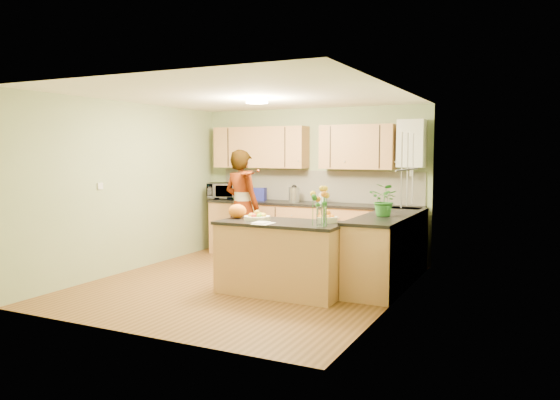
% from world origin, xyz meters
% --- Properties ---
extents(floor, '(4.50, 4.50, 0.00)m').
position_xyz_m(floor, '(0.00, 0.00, 0.00)').
color(floor, '#583819').
rests_on(floor, ground).
extents(ceiling, '(4.00, 4.50, 0.02)m').
position_xyz_m(ceiling, '(0.00, 0.00, 2.50)').
color(ceiling, white).
rests_on(ceiling, wall_back).
extents(wall_back, '(4.00, 0.02, 2.50)m').
position_xyz_m(wall_back, '(0.00, 2.25, 1.25)').
color(wall_back, gray).
rests_on(wall_back, floor).
extents(wall_front, '(4.00, 0.02, 2.50)m').
position_xyz_m(wall_front, '(0.00, -2.25, 1.25)').
color(wall_front, gray).
rests_on(wall_front, floor).
extents(wall_left, '(0.02, 4.50, 2.50)m').
position_xyz_m(wall_left, '(-2.00, 0.00, 1.25)').
color(wall_left, gray).
rests_on(wall_left, floor).
extents(wall_right, '(0.02, 4.50, 2.50)m').
position_xyz_m(wall_right, '(2.00, 0.00, 1.25)').
color(wall_right, gray).
rests_on(wall_right, floor).
extents(back_counter, '(3.64, 0.62, 0.94)m').
position_xyz_m(back_counter, '(0.10, 1.95, 0.47)').
color(back_counter, '#A47741').
rests_on(back_counter, floor).
extents(right_counter, '(0.62, 2.24, 0.94)m').
position_xyz_m(right_counter, '(1.70, 0.85, 0.47)').
color(right_counter, '#A47741').
rests_on(right_counter, floor).
extents(splashback, '(3.60, 0.02, 0.52)m').
position_xyz_m(splashback, '(0.10, 2.23, 1.20)').
color(splashback, white).
rests_on(splashback, back_counter).
extents(upper_cabinets, '(3.20, 0.34, 0.70)m').
position_xyz_m(upper_cabinets, '(-0.18, 2.08, 1.85)').
color(upper_cabinets, '#A47741').
rests_on(upper_cabinets, wall_back).
extents(boiler, '(0.40, 0.30, 0.86)m').
position_xyz_m(boiler, '(1.70, 2.09, 1.90)').
color(boiler, white).
rests_on(boiler, wall_back).
extents(window_right, '(0.01, 1.30, 1.05)m').
position_xyz_m(window_right, '(1.99, 0.60, 1.55)').
color(window_right, white).
rests_on(window_right, wall_right).
extents(light_switch, '(0.02, 0.09, 0.09)m').
position_xyz_m(light_switch, '(-1.99, -0.60, 1.30)').
color(light_switch, white).
rests_on(light_switch, wall_left).
extents(ceiling_lamp, '(0.30, 0.30, 0.07)m').
position_xyz_m(ceiling_lamp, '(0.00, 0.30, 2.46)').
color(ceiling_lamp, '#FFEABF').
rests_on(ceiling_lamp, ceiling).
extents(peninsula_island, '(1.58, 0.81, 0.91)m').
position_xyz_m(peninsula_island, '(0.62, -0.20, 0.45)').
color(peninsula_island, '#A47741').
rests_on(peninsula_island, floor).
extents(fruit_dish, '(0.33, 0.33, 0.12)m').
position_xyz_m(fruit_dish, '(0.27, -0.20, 0.95)').
color(fruit_dish, beige).
rests_on(fruit_dish, peninsula_island).
extents(orange_bowl, '(0.25, 0.25, 0.14)m').
position_xyz_m(orange_bowl, '(1.17, -0.05, 0.97)').
color(orange_bowl, beige).
rests_on(orange_bowl, peninsula_island).
extents(flower_vase, '(0.28, 0.28, 0.51)m').
position_xyz_m(flower_vase, '(1.22, -0.38, 1.25)').
color(flower_vase, silver).
rests_on(flower_vase, peninsula_island).
extents(orange_bag, '(0.26, 0.23, 0.18)m').
position_xyz_m(orange_bag, '(-0.05, -0.15, 1.00)').
color(orange_bag, orange).
rests_on(orange_bag, peninsula_island).
extents(papers, '(0.20, 0.28, 0.01)m').
position_xyz_m(papers, '(0.52, -0.50, 0.91)').
color(papers, white).
rests_on(papers, peninsula_island).
extents(violinist, '(0.74, 0.56, 1.81)m').
position_xyz_m(violinist, '(-0.76, 1.19, 0.90)').
color(violinist, tan).
rests_on(violinist, floor).
extents(violin, '(0.61, 0.53, 0.15)m').
position_xyz_m(violin, '(-0.56, 0.97, 1.45)').
color(violin, '#501905').
rests_on(violin, violinist).
extents(microwave, '(0.60, 0.50, 0.28)m').
position_xyz_m(microwave, '(-1.60, 1.96, 1.08)').
color(microwave, white).
rests_on(microwave, back_counter).
extents(blue_box, '(0.31, 0.26, 0.22)m').
position_xyz_m(blue_box, '(-0.89, 1.97, 1.05)').
color(blue_box, navy).
rests_on(blue_box, back_counter).
extents(kettle, '(0.18, 0.18, 0.33)m').
position_xyz_m(kettle, '(-0.20, 1.95, 1.08)').
color(kettle, '#B3B3B8').
rests_on(kettle, back_counter).
extents(jar_cream, '(0.12, 0.12, 0.15)m').
position_xyz_m(jar_cream, '(0.27, 2.00, 1.02)').
color(jar_cream, beige).
rests_on(jar_cream, back_counter).
extents(jar_white, '(0.13, 0.13, 0.18)m').
position_xyz_m(jar_white, '(0.33, 1.92, 1.03)').
color(jar_white, white).
rests_on(jar_white, back_counter).
extents(potted_plant, '(0.45, 0.41, 0.42)m').
position_xyz_m(potted_plant, '(1.70, 0.62, 1.15)').
color(potted_plant, '#286E24').
rests_on(potted_plant, right_counter).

